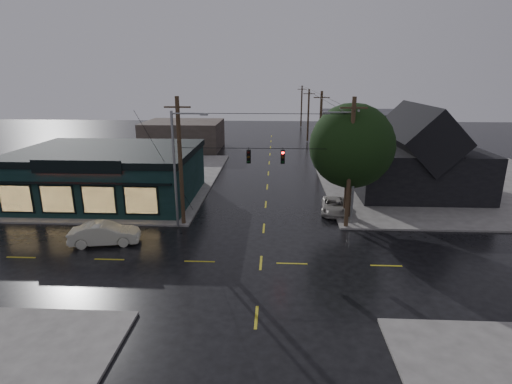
{
  "coord_description": "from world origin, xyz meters",
  "views": [
    {
      "loc": [
        0.85,
        -23.37,
        11.77
      ],
      "look_at": [
        -0.54,
        4.55,
        3.42
      ],
      "focal_mm": 28.0,
      "sensor_mm": 36.0,
      "label": 1
    }
  ],
  "objects_px": {
    "utility_pole_nw": "(184,225)",
    "sedan_cream": "(105,234)",
    "corner_tree": "(352,146)",
    "utility_pole_ne": "(346,227)",
    "suv_silver": "(334,206)"
  },
  "relations": [
    {
      "from": "utility_pole_nw",
      "to": "sedan_cream",
      "type": "distance_m",
      "value": 6.3
    },
    {
      "from": "utility_pole_nw",
      "to": "suv_silver",
      "type": "height_order",
      "value": "utility_pole_nw"
    },
    {
      "from": "sedan_cream",
      "to": "utility_pole_nw",
      "type": "bearing_deg",
      "value": -60.48
    },
    {
      "from": "corner_tree",
      "to": "sedan_cream",
      "type": "bearing_deg",
      "value": -160.3
    },
    {
      "from": "utility_pole_nw",
      "to": "sedan_cream",
      "type": "xyz_separation_m",
      "value": [
        -4.74,
        -4.08,
        0.79
      ]
    },
    {
      "from": "corner_tree",
      "to": "suv_silver",
      "type": "relative_size",
      "value": 2.12
    },
    {
      "from": "sedan_cream",
      "to": "corner_tree",
      "type": "bearing_deg",
      "value": -81.48
    },
    {
      "from": "utility_pole_ne",
      "to": "suv_silver",
      "type": "bearing_deg",
      "value": 98.06
    },
    {
      "from": "utility_pole_nw",
      "to": "suv_silver",
      "type": "distance_m",
      "value": 13.0
    },
    {
      "from": "utility_pole_ne",
      "to": "sedan_cream",
      "type": "xyz_separation_m",
      "value": [
        -17.74,
        -4.08,
        0.79
      ]
    },
    {
      "from": "utility_pole_ne",
      "to": "corner_tree",
      "type": "bearing_deg",
      "value": 78.49
    },
    {
      "from": "corner_tree",
      "to": "suv_silver",
      "type": "bearing_deg",
      "value": 132.91
    },
    {
      "from": "corner_tree",
      "to": "utility_pole_nw",
      "type": "distance_m",
      "value": 15.02
    },
    {
      "from": "corner_tree",
      "to": "utility_pole_ne",
      "type": "bearing_deg",
      "value": -101.51
    },
    {
      "from": "utility_pole_ne",
      "to": "suv_silver",
      "type": "relative_size",
      "value": 2.29
    }
  ]
}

